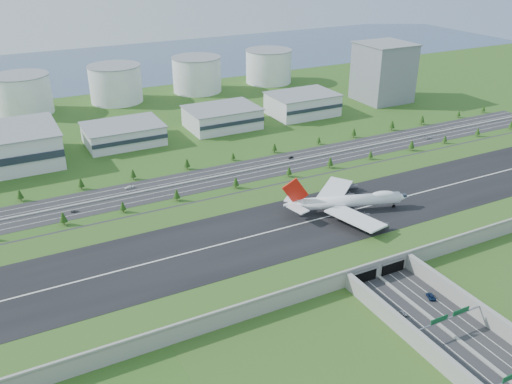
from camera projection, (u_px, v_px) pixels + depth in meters
name	position (u px, v px, depth m)	size (l,w,h in m)	color
ground	(321.00, 231.00, 301.30)	(1200.00, 1200.00, 0.00)	#2F5A1C
airfield_deck	(321.00, 225.00, 299.46)	(520.00, 100.00, 9.20)	gray
underpass_road	(456.00, 332.00, 220.05)	(38.80, 120.40, 8.00)	#28282B
sign_gantry_near	(450.00, 319.00, 222.05)	(38.70, 0.70, 9.80)	gray
north_expressway	(245.00, 171.00, 377.50)	(560.00, 36.00, 0.12)	#28282B
tree_row	(244.00, 166.00, 374.38)	(500.23, 48.73, 8.50)	#3D2819
hangar_mid_a	(123.00, 134.00, 425.71)	(58.00, 42.00, 15.00)	silver
hangar_mid_b	(222.00, 118.00, 460.44)	(58.00, 42.00, 17.00)	silver
hangar_mid_c	(302.00, 104.00, 493.09)	(58.00, 42.00, 19.00)	silver
office_tower	(383.00, 72.00, 528.65)	(46.00, 46.00, 55.00)	gray
fuel_tank_a	(23.00, 95.00, 492.88)	(50.00, 50.00, 35.00)	silver
fuel_tank_b	(116.00, 84.00, 528.04)	(50.00, 50.00, 35.00)	silver
fuel_tank_c	(197.00, 75.00, 563.19)	(50.00, 50.00, 35.00)	silver
fuel_tank_d	(269.00, 66.00, 598.34)	(50.00, 50.00, 35.00)	silver
bay_water	(111.00, 65.00, 686.44)	(1200.00, 260.00, 0.06)	#3A506E
boeing_747	(347.00, 201.00, 302.86)	(72.07, 67.07, 23.03)	white
car_0	(403.00, 313.00, 234.83)	(1.89, 4.69, 1.60)	#A6A5A9
car_2	(431.00, 296.00, 245.57)	(2.84, 6.16, 1.71)	#0C1C3C
car_4	(75.00, 211.00, 321.65)	(1.67, 4.14, 1.41)	#4E4E53
car_5	(291.00, 157.00, 398.87)	(1.42, 4.07, 1.34)	black
car_6	(429.00, 138.00, 437.28)	(2.44, 5.29, 1.47)	silver
car_7	(129.00, 187.00, 351.45)	(2.38, 5.86, 1.70)	white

